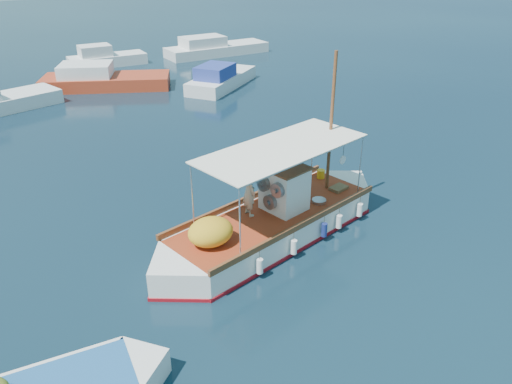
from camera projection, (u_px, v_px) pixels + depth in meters
ground at (266, 227)px, 16.90m from camera, size 160.00×160.00×0.00m
fishing_caique at (272, 223)px, 16.12m from camera, size 9.33×3.99×5.83m
bg_boat_n at (102, 80)px, 32.48m from camera, size 8.48×5.95×1.80m
bg_boat_ne at (221, 80)px, 32.62m from camera, size 6.37×5.48×1.80m
bg_boat_e at (214, 49)px, 41.76m from camera, size 8.68×2.65×1.80m
bg_boat_far_n at (105, 59)px, 38.21m from camera, size 5.78×2.21×1.80m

